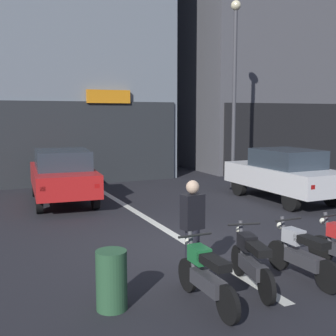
{
  "coord_description": "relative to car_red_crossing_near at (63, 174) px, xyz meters",
  "views": [
    {
      "loc": [
        -4.03,
        -7.68,
        2.75
      ],
      "look_at": [
        0.32,
        2.0,
        1.4
      ],
      "focal_mm": 46.12,
      "sensor_mm": 36.0,
      "label": 1
    }
  ],
  "objects": [
    {
      "name": "person_by_motorcycles",
      "position": [
        0.78,
        -7.16,
        -0.03
      ],
      "size": [
        0.39,
        0.28,
        1.67
      ],
      "color": "#23232D",
      "rests_on": "ground"
    },
    {
      "name": "lane_centre_line",
      "position": [
        1.62,
        0.38,
        -0.88
      ],
      "size": [
        0.2,
        18.0,
        0.01
      ],
      "primitive_type": "cube",
      "color": "silver",
      "rests_on": "ground"
    },
    {
      "name": "car_white_parked_kerbside",
      "position": [
        6.4,
        -2.58,
        0.0
      ],
      "size": [
        1.8,
        4.12,
        1.64
      ],
      "color": "black",
      "rests_on": "ground"
    },
    {
      "name": "ground_plane",
      "position": [
        1.62,
        -5.62,
        -0.89
      ],
      "size": [
        120.0,
        120.0,
        0.0
      ],
      "primitive_type": "plane",
      "color": "#232328"
    },
    {
      "name": "motorcycle_black_row_left_mid",
      "position": [
        1.46,
        -7.87,
        -0.43
      ],
      "size": [
        0.57,
        1.64,
        0.98
      ],
      "color": "black",
      "rests_on": "ground"
    },
    {
      "name": "car_red_crossing_near",
      "position": [
        0.0,
        0.0,
        0.0
      ],
      "size": [
        2.09,
        4.23,
        1.64
      ],
      "color": "black",
      "rests_on": "ground"
    },
    {
      "name": "motorcycle_silver_row_centre",
      "position": [
        2.41,
        -7.93,
        -0.43
      ],
      "size": [
        0.55,
        1.67,
        0.98
      ],
      "color": "black",
      "rests_on": "ground"
    },
    {
      "name": "street_lamp",
      "position": [
        6.32,
        0.25,
        3.22
      ],
      "size": [
        0.36,
        0.36,
        6.74
      ],
      "color": "#47474C",
      "rests_on": "ground"
    },
    {
      "name": "trash_bin",
      "position": [
        -0.76,
        -7.68,
        -0.46
      ],
      "size": [
        0.44,
        0.44,
        0.85
      ],
      "primitive_type": "cylinder",
      "color": "#2D5938",
      "rests_on": "ground"
    },
    {
      "name": "motorcycle_green_row_leftmost",
      "position": [
        0.5,
        -8.12,
        -0.43
      ],
      "size": [
        0.55,
        1.67,
        0.98
      ],
      "color": "black",
      "rests_on": "ground"
    }
  ]
}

